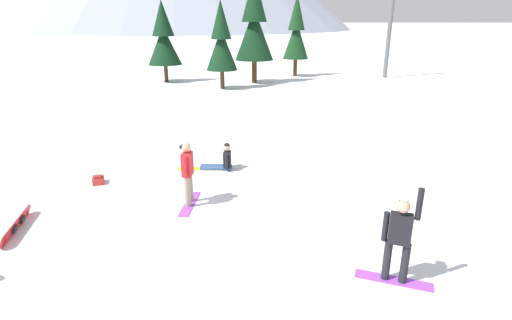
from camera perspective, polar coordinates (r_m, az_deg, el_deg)
name	(u,v)px	position (r m, az deg, el deg)	size (l,w,h in m)	color
ground_plane	(207,266)	(8.49, -7.00, -14.76)	(800.00, 800.00, 0.00)	white
snowboarder_foreground	(399,238)	(7.97, 19.71, -10.47)	(1.46, 0.69, 1.97)	#993FD8
snowboarder_midground	(188,172)	(10.70, -9.70, -1.76)	(0.34, 1.54, 1.75)	#993FD8
snowboarder_background	(222,160)	(13.30, -4.91, -0.06)	(1.80, 0.63, 0.92)	#335184
loose_snowboard_near_right	(17,225)	(11.15, -30.92, -7.91)	(0.52, 1.88, 0.29)	red
backpack_red	(98,180)	(13.11, -21.56, -2.65)	(0.45, 0.55, 0.26)	red
pine_tree_tall	(254,25)	(31.21, -0.26, 18.73)	(2.89, 2.89, 7.85)	#472D19
pine_tree_slender	(296,32)	(35.12, 5.76, 17.67)	(2.15, 2.15, 6.65)	#472D19
pine_tree_leaning	(164,38)	(32.49, -13.04, 16.56)	(2.57, 2.57, 6.05)	#472D19
pine_tree_young	(221,41)	(28.59, -4.97, 16.50)	(2.17, 2.17, 5.95)	#472D19
ski_lift_tower	(392,5)	(35.85, 18.83, 20.18)	(3.76, 0.36, 9.83)	#595B60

